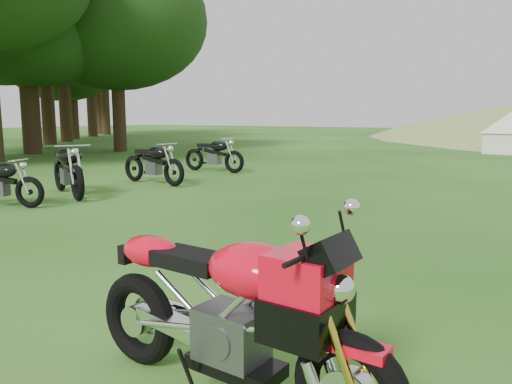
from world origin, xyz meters
The scene contains 6 objects.
ground centered at (0.00, 0.00, 0.00)m, with size 120.00×120.00×0.00m, color #17450E.
treeline centered at (-20.00, 15.00, 0.00)m, with size 28.00×32.00×14.00m, color black, non-canonical shape.
sport_motorcycle centered at (1.27, -2.00, 0.57)m, with size 1.90×0.48×1.14m, color red, non-canonical shape.
vintage_moto_b centered at (-5.45, 1.98, 0.54)m, with size 2.06×0.48×1.08m, color black, non-canonical shape.
vintage_moto_c centered at (-5.29, 4.12, 0.50)m, with size 1.91×0.44×1.00m, color black, non-canonical shape.
vintage_moto_d centered at (-5.66, 6.83, 0.50)m, with size 1.91×0.44×1.00m, color black, non-canonical shape.
Camera 1 is at (2.77, -4.05, 1.54)m, focal length 35.00 mm.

